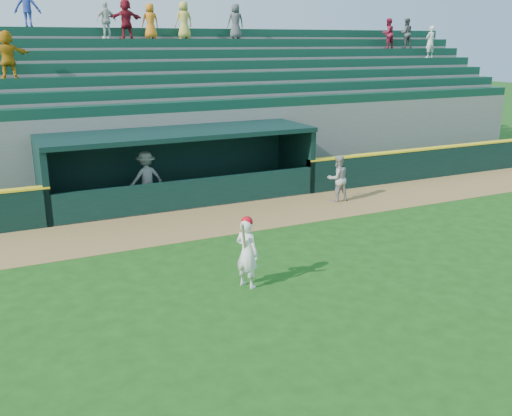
% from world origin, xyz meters
% --- Properties ---
extents(ground, '(120.00, 120.00, 0.00)m').
position_xyz_m(ground, '(0.00, 0.00, 0.00)').
color(ground, '#174511').
rests_on(ground, ground).
extents(warning_track, '(40.00, 3.00, 0.01)m').
position_xyz_m(warning_track, '(0.00, 4.90, 0.01)').
color(warning_track, olive).
rests_on(warning_track, ground).
extents(field_wall_right, '(15.50, 0.30, 1.20)m').
position_xyz_m(field_wall_right, '(12.25, 6.55, 0.60)').
color(field_wall_right, black).
rests_on(field_wall_right, ground).
extents(wall_stripe_right, '(15.50, 0.32, 0.06)m').
position_xyz_m(wall_stripe_right, '(12.25, 6.55, 1.23)').
color(wall_stripe_right, yellow).
rests_on(wall_stripe_right, field_wall_right).
extents(dugout_player_front, '(0.82, 0.66, 1.64)m').
position_xyz_m(dugout_player_front, '(4.88, 5.18, 0.82)').
color(dugout_player_front, '#A09F9A').
rests_on(dugout_player_front, ground).
extents(dugout_player_inside, '(1.26, 0.82, 1.83)m').
position_xyz_m(dugout_player_inside, '(-1.24, 7.74, 0.92)').
color(dugout_player_inside, '#A3A39E').
rests_on(dugout_player_inside, ground).
extents(dugout, '(9.40, 2.80, 2.46)m').
position_xyz_m(dugout, '(0.00, 8.00, 1.36)').
color(dugout, '#61625D').
rests_on(dugout, ground).
extents(stands, '(34.50, 6.25, 7.54)m').
position_xyz_m(stands, '(-0.00, 12.58, 2.41)').
color(stands, slate).
rests_on(stands, ground).
extents(batter_at_plate, '(0.64, 0.80, 1.70)m').
position_xyz_m(batter_at_plate, '(-1.04, -0.09, 0.85)').
color(batter_at_plate, white).
rests_on(batter_at_plate, ground).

